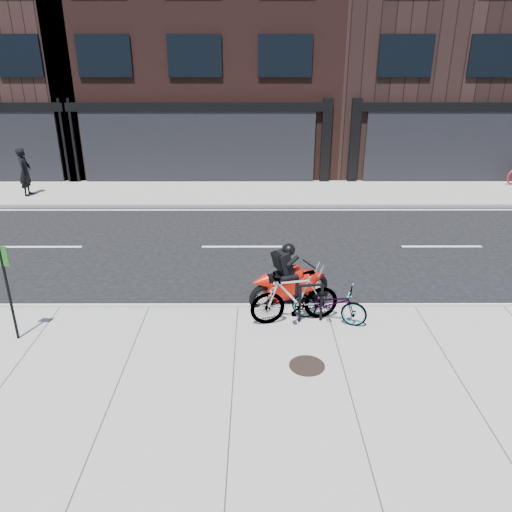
{
  "coord_description": "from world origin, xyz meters",
  "views": [
    {
      "loc": [
        0.39,
        -11.88,
        5.54
      ],
      "look_at": [
        0.41,
        -0.85,
        0.9
      ],
      "focal_mm": 35.0,
      "sensor_mm": 36.0,
      "label": 1
    }
  ],
  "objects_px": {
    "pedestrian": "(25,172)",
    "manhole_cover": "(307,366)",
    "motorcycle": "(293,279)",
    "bicycle_front": "(329,303)",
    "sign_post": "(7,285)",
    "bike_rack": "(311,299)",
    "bicycle_rear": "(295,297)"
  },
  "relations": [
    {
      "from": "bicycle_rear",
      "to": "manhole_cover",
      "type": "xyz_separation_m",
      "value": [
        0.12,
        -1.63,
        -0.57
      ]
    },
    {
      "from": "bicycle_rear",
      "to": "manhole_cover",
      "type": "height_order",
      "value": "bicycle_rear"
    },
    {
      "from": "pedestrian",
      "to": "motorcycle",
      "type": "bearing_deg",
      "value": -136.23
    },
    {
      "from": "bicycle_rear",
      "to": "motorcycle",
      "type": "relative_size",
      "value": 1.0
    },
    {
      "from": "manhole_cover",
      "to": "sign_post",
      "type": "height_order",
      "value": "sign_post"
    },
    {
      "from": "pedestrian",
      "to": "manhole_cover",
      "type": "bearing_deg",
      "value": -143.59
    },
    {
      "from": "motorcycle",
      "to": "sign_post",
      "type": "bearing_deg",
      "value": 172.26
    },
    {
      "from": "pedestrian",
      "to": "manhole_cover",
      "type": "xyz_separation_m",
      "value": [
        9.88,
        -11.46,
        -0.92
      ]
    },
    {
      "from": "motorcycle",
      "to": "pedestrian",
      "type": "bearing_deg",
      "value": 113.51
    },
    {
      "from": "bicycle_front",
      "to": "pedestrian",
      "type": "xyz_separation_m",
      "value": [
        -10.49,
        9.83,
        0.5
      ]
    },
    {
      "from": "bike_rack",
      "to": "pedestrian",
      "type": "distance_m",
      "value": 14.1
    },
    {
      "from": "motorcycle",
      "to": "manhole_cover",
      "type": "relative_size",
      "value": 2.89
    },
    {
      "from": "bicycle_front",
      "to": "motorcycle",
      "type": "distance_m",
      "value": 1.25
    },
    {
      "from": "pedestrian",
      "to": "manhole_cover",
      "type": "distance_m",
      "value": 15.16
    },
    {
      "from": "bicycle_front",
      "to": "motorcycle",
      "type": "height_order",
      "value": "motorcycle"
    },
    {
      "from": "manhole_cover",
      "to": "sign_post",
      "type": "distance_m",
      "value": 5.91
    },
    {
      "from": "pedestrian",
      "to": "sign_post",
      "type": "xyz_separation_m",
      "value": [
        4.16,
        -10.5,
        0.26
      ]
    },
    {
      "from": "motorcycle",
      "to": "manhole_cover",
      "type": "height_order",
      "value": "motorcycle"
    },
    {
      "from": "motorcycle",
      "to": "sign_post",
      "type": "relative_size",
      "value": 0.96
    },
    {
      "from": "manhole_cover",
      "to": "sign_post",
      "type": "relative_size",
      "value": 0.33
    },
    {
      "from": "bicycle_front",
      "to": "manhole_cover",
      "type": "xyz_separation_m",
      "value": [
        -0.61,
        -1.63,
        -0.41
      ]
    },
    {
      "from": "bicycle_rear",
      "to": "manhole_cover",
      "type": "distance_m",
      "value": 1.73
    },
    {
      "from": "sign_post",
      "to": "pedestrian",
      "type": "bearing_deg",
      "value": 117.22
    },
    {
      "from": "bike_rack",
      "to": "bicycle_rear",
      "type": "height_order",
      "value": "bicycle_rear"
    },
    {
      "from": "bicycle_front",
      "to": "motorcycle",
      "type": "bearing_deg",
      "value": 52.95
    },
    {
      "from": "bike_rack",
      "to": "pedestrian",
      "type": "relative_size",
      "value": 0.47
    },
    {
      "from": "bicycle_front",
      "to": "pedestrian",
      "type": "distance_m",
      "value": 14.38
    },
    {
      "from": "bike_rack",
      "to": "motorcycle",
      "type": "xyz_separation_m",
      "value": [
        -0.3,
        1.04,
        -0.03
      ]
    },
    {
      "from": "motorcycle",
      "to": "manhole_cover",
      "type": "bearing_deg",
      "value": -112.93
    },
    {
      "from": "bike_rack",
      "to": "manhole_cover",
      "type": "relative_size",
      "value": 1.33
    },
    {
      "from": "bike_rack",
      "to": "bicycle_rear",
      "type": "relative_size",
      "value": 0.46
    },
    {
      "from": "manhole_cover",
      "to": "motorcycle",
      "type": "bearing_deg",
      "value": 91.67
    }
  ]
}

